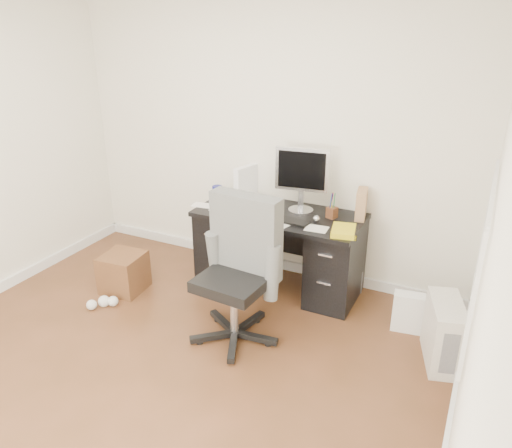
{
  "coord_description": "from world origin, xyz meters",
  "views": [
    {
      "loc": [
        1.95,
        -2.2,
        2.4
      ],
      "look_at": [
        0.29,
        1.2,
        0.81
      ],
      "focal_mm": 35.0,
      "sensor_mm": 36.0,
      "label": 1
    }
  ],
  "objects": [
    {
      "name": "shopping_bag",
      "position": [
        1.54,
        1.45,
        0.17
      ],
      "size": [
        0.27,
        0.21,
        0.33
      ],
      "primitive_type": "cube",
      "rotation": [
        0.0,
        0.0,
        0.14
      ],
      "color": "white",
      "rests_on": "ground"
    },
    {
      "name": "paper_remote",
      "position": [
        0.35,
        1.39,
        0.76
      ],
      "size": [
        0.32,
        0.28,
        0.02
      ],
      "primitive_type": null,
      "rotation": [
        0.0,
        0.0,
        -0.25
      ],
      "color": "silver",
      "rests_on": "desk"
    },
    {
      "name": "magazine_file",
      "position": [
        0.99,
        1.85,
        0.88
      ],
      "size": [
        0.15,
        0.24,
        0.26
      ],
      "primitive_type": "cube",
      "rotation": [
        0.0,
        0.0,
        0.18
      ],
      "color": "#966F48",
      "rests_on": "desk"
    },
    {
      "name": "pc_tower",
      "position": [
        1.84,
        1.16,
        0.25
      ],
      "size": [
        0.35,
        0.53,
        0.49
      ],
      "primitive_type": "cube",
      "rotation": [
        0.0,
        0.0,
        0.28
      ],
      "color": "beige",
      "rests_on": "ground"
    },
    {
      "name": "wicker_basket",
      "position": [
        -0.97,
        0.95,
        0.18
      ],
      "size": [
        0.39,
        0.39,
        0.36
      ],
      "primitive_type": "cube",
      "rotation": [
        0.0,
        0.0,
        0.09
      ],
      "color": "#4B2C16",
      "rests_on": "ground"
    },
    {
      "name": "pen_cup",
      "position": [
        0.76,
        1.75,
        0.87
      ],
      "size": [
        0.12,
        0.12,
        0.23
      ],
      "primitive_type": null,
      "rotation": [
        0.0,
        0.0,
        -0.33
      ],
      "color": "#572E18",
      "rests_on": "desk"
    },
    {
      "name": "loose_papers",
      "position": [
        0.1,
        1.6,
        0.75
      ],
      "size": [
        1.1,
        0.6,
        0.0
      ],
      "primitive_type": null,
      "color": "silver",
      "rests_on": "desk"
    },
    {
      "name": "desk_printer",
      "position": [
        0.82,
        1.8,
        0.11
      ],
      "size": [
        0.47,
        0.43,
        0.22
      ],
      "primitive_type": "cube",
      "rotation": [
        0.0,
        0.0,
        -0.4
      ],
      "color": "#5C5C61",
      "rests_on": "ground"
    },
    {
      "name": "keyboard",
      "position": [
        0.45,
        1.5,
        0.76
      ],
      "size": [
        0.39,
        0.17,
        0.02
      ],
      "primitive_type": "cube",
      "rotation": [
        0.0,
        0.0,
        -0.1
      ],
      "color": "black",
      "rests_on": "desk"
    },
    {
      "name": "office_chair",
      "position": [
        0.32,
        0.73,
        0.58
      ],
      "size": [
        0.71,
        0.71,
        1.16
      ],
      "primitive_type": null,
      "rotation": [
        0.0,
        0.0,
        -0.08
      ],
      "color": "#545754",
      "rests_on": "ground"
    },
    {
      "name": "travel_mug",
      "position": [
        -0.28,
        1.54,
        0.85
      ],
      "size": [
        0.09,
        0.09,
        0.2
      ],
      "primitive_type": "cylinder",
      "rotation": [
        0.0,
        0.0,
        -0.01
      ],
      "color": "#161D9A",
      "rests_on": "desk"
    },
    {
      "name": "computer_mouse",
      "position": [
        0.67,
        1.59,
        0.78
      ],
      "size": [
        0.06,
        0.06,
        0.06
      ],
      "primitive_type": "sphere",
      "rotation": [
        0.0,
        0.0,
        0.06
      ],
      "color": "silver",
      "rests_on": "desk"
    },
    {
      "name": "lcd_monitor",
      "position": [
        0.46,
        1.76,
        1.05
      ],
      "size": [
        0.51,
        0.34,
        0.6
      ],
      "primitive_type": null,
      "rotation": [
        0.0,
        0.0,
        0.14
      ],
      "color": "silver",
      "rests_on": "desk"
    },
    {
      "name": "yellow_book",
      "position": [
        0.96,
        1.47,
        0.77
      ],
      "size": [
        0.25,
        0.3,
        0.05
      ],
      "primitive_type": "cube",
      "rotation": [
        0.0,
        0.0,
        0.21
      ],
      "color": "gold",
      "rests_on": "desk"
    },
    {
      "name": "ground",
      "position": [
        0.0,
        0.0,
        0.0
      ],
      "size": [
        4.0,
        4.0,
        0.0
      ],
      "primitive_type": "plane",
      "color": "#4D2F18",
      "rests_on": "ground"
    },
    {
      "name": "room_shell",
      "position": [
        0.03,
        0.03,
        1.66
      ],
      "size": [
        4.02,
        4.02,
        2.71
      ],
      "color": "silver",
      "rests_on": "ground"
    },
    {
      "name": "white_binder",
      "position": [
        -0.15,
        1.87,
        0.91
      ],
      "size": [
        0.2,
        0.3,
        0.32
      ],
      "primitive_type": "cube",
      "rotation": [
        0.0,
        0.0,
        -0.26
      ],
      "color": "white",
      "rests_on": "desk"
    },
    {
      "name": "desk",
      "position": [
        0.3,
        1.65,
        0.4
      ],
      "size": [
        1.5,
        0.7,
        0.75
      ],
      "color": "black",
      "rests_on": "ground"
    }
  ]
}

